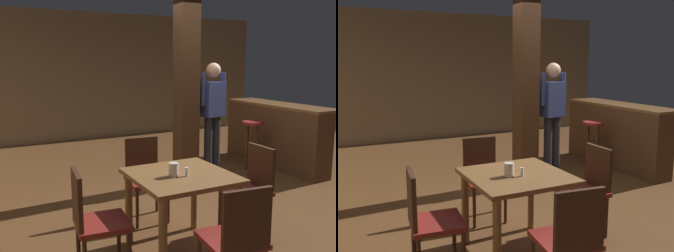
% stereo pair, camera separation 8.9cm
% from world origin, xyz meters
% --- Properties ---
extents(ground_plane, '(10.80, 10.80, 0.00)m').
position_xyz_m(ground_plane, '(0.00, 0.00, 0.00)').
color(ground_plane, brown).
extents(wall_back, '(8.00, 0.10, 2.80)m').
position_xyz_m(wall_back, '(0.00, 4.50, 1.40)').
color(wall_back, '#756047').
rests_on(wall_back, ground_plane).
extents(pillar, '(0.28, 0.28, 2.80)m').
position_xyz_m(pillar, '(0.03, 0.79, 1.40)').
color(pillar, '#422816').
rests_on(pillar, ground_plane).
extents(dining_table, '(0.87, 0.87, 0.75)m').
position_xyz_m(dining_table, '(-1.01, -0.93, 0.61)').
color(dining_table, brown).
rests_on(dining_table, ground_plane).
extents(chair_east, '(0.42, 0.42, 0.89)m').
position_xyz_m(chair_east, '(-0.18, -0.90, 0.51)').
color(chair_east, maroon).
rests_on(chair_east, ground_plane).
extents(chair_north, '(0.45, 0.45, 0.89)m').
position_xyz_m(chair_north, '(-0.99, -0.07, 0.51)').
color(chair_north, maroon).
rests_on(chair_north, ground_plane).
extents(chair_west, '(0.46, 0.46, 0.89)m').
position_xyz_m(chair_west, '(-1.84, -0.96, 0.51)').
color(chair_west, maroon).
rests_on(chair_west, ground_plane).
extents(chair_south, '(0.46, 0.46, 0.89)m').
position_xyz_m(chair_south, '(-1.01, -1.75, 0.51)').
color(chair_south, maroon).
rests_on(chair_south, ground_plane).
extents(napkin_cup, '(0.09, 0.09, 0.12)m').
position_xyz_m(napkin_cup, '(-1.10, -0.96, 0.81)').
color(napkin_cup, beige).
rests_on(napkin_cup, dining_table).
extents(salt_shaker, '(0.03, 0.03, 0.08)m').
position_xyz_m(salt_shaker, '(-1.00, -1.01, 0.79)').
color(salt_shaker, silver).
rests_on(salt_shaker, dining_table).
extents(standing_person, '(0.47, 0.26, 1.72)m').
position_xyz_m(standing_person, '(0.46, 0.75, 1.00)').
color(standing_person, navy).
rests_on(standing_person, ground_plane).
extents(bar_counter, '(0.56, 2.08, 1.04)m').
position_xyz_m(bar_counter, '(1.83, 0.92, 0.53)').
color(bar_counter, brown).
rests_on(bar_counter, ground_plane).
extents(bar_stool_near, '(0.33, 0.33, 0.79)m').
position_xyz_m(bar_stool_near, '(1.32, 0.88, 0.58)').
color(bar_stool_near, maroon).
rests_on(bar_stool_near, ground_plane).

